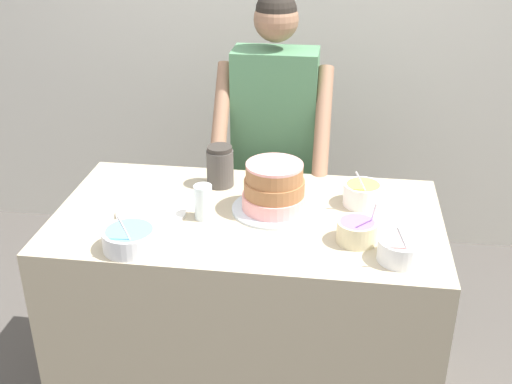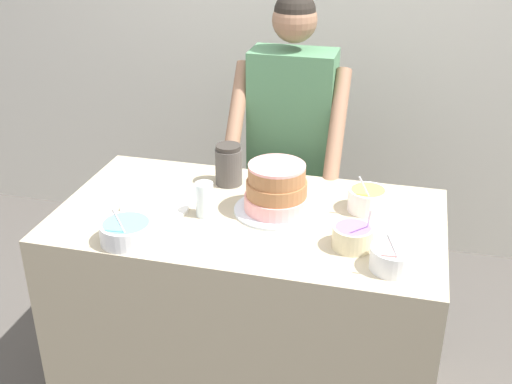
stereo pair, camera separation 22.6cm
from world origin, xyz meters
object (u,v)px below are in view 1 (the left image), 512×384
at_px(cake, 274,189).
at_px(ceramic_plate, 151,213).
at_px(person_baker, 274,133).
at_px(drinking_glass, 203,202).
at_px(frosting_bowl_yellow, 363,193).
at_px(stoneware_jar, 220,166).
at_px(frosting_bowl_purple, 357,231).
at_px(frosting_bowl_pink, 401,249).
at_px(frosting_bowl_blue, 130,238).

bearing_deg(cake, ceramic_plate, -167.86).
height_order(person_baker, drinking_glass, person_baker).
distance_m(person_baker, frosting_bowl_yellow, 0.65).
distance_m(ceramic_plate, stoneware_jar, 0.36).
distance_m(frosting_bowl_purple, frosting_bowl_pink, 0.17).
bearing_deg(drinking_glass, frosting_bowl_purple, -9.67).
bearing_deg(frosting_bowl_purple, ceramic_plate, 172.84).
distance_m(frosting_bowl_purple, frosting_bowl_blue, 0.76).
relative_size(frosting_bowl_pink, drinking_glass, 1.19).
height_order(person_baker, frosting_bowl_yellow, person_baker).
distance_m(drinking_glass, stoneware_jar, 0.28).
bearing_deg(ceramic_plate, frosting_bowl_purple, -7.16).
height_order(cake, frosting_bowl_pink, cake).
height_order(frosting_bowl_pink, drinking_glass, frosting_bowl_pink).
relative_size(person_baker, frosting_bowl_blue, 8.67).
relative_size(cake, ceramic_plate, 1.22).
height_order(frosting_bowl_purple, drinking_glass, frosting_bowl_purple).
xyz_separation_m(cake, ceramic_plate, (-0.44, -0.10, -0.08)).
bearing_deg(frosting_bowl_pink, person_baker, 119.75).
bearing_deg(person_baker, cake, -83.63).
bearing_deg(frosting_bowl_pink, frosting_bowl_blue, -176.71).
bearing_deg(stoneware_jar, person_baker, 68.19).
xyz_separation_m(frosting_bowl_purple, frosting_bowl_blue, (-0.74, -0.15, -0.00)).
bearing_deg(drinking_glass, frosting_bowl_yellow, 18.18).
height_order(cake, frosting_bowl_purple, cake).
height_order(person_baker, ceramic_plate, person_baker).
bearing_deg(frosting_bowl_pink, stoneware_jar, 145.31).
bearing_deg(person_baker, frosting_bowl_yellow, -52.75).
bearing_deg(frosting_bowl_blue, frosting_bowl_purple, 11.31).
bearing_deg(drinking_glass, frosting_bowl_pink, -15.54).
xyz_separation_m(person_baker, drinking_glass, (-0.18, -0.70, -0.00)).
xyz_separation_m(frosting_bowl_pink, stoneware_jar, (-0.68, 0.47, 0.04)).
xyz_separation_m(frosting_bowl_pink, frosting_bowl_blue, (-0.89, -0.05, -0.00)).
distance_m(cake, frosting_bowl_pink, 0.53).
relative_size(frosting_bowl_pink, stoneware_jar, 0.92).
height_order(person_baker, frosting_bowl_pink, person_baker).
height_order(frosting_bowl_purple, frosting_bowl_pink, frosting_bowl_purple).
relative_size(frosting_bowl_purple, frosting_bowl_yellow, 1.09).
height_order(frosting_bowl_purple, stoneware_jar, frosting_bowl_purple).
bearing_deg(ceramic_plate, drinking_glass, -0.04).
xyz_separation_m(frosting_bowl_yellow, ceramic_plate, (-0.77, -0.19, -0.04)).
bearing_deg(frosting_bowl_purple, frosting_bowl_pink, -34.86).
distance_m(frosting_bowl_yellow, drinking_glass, 0.60).
xyz_separation_m(person_baker, frosting_bowl_yellow, (0.39, -0.52, -0.02)).
bearing_deg(person_baker, drinking_glass, -104.19).
distance_m(cake, stoneware_jar, 0.30).
relative_size(person_baker, cake, 5.05).
height_order(drinking_glass, stoneware_jar, stoneware_jar).
distance_m(frosting_bowl_blue, drinking_glass, 0.31).
xyz_separation_m(person_baker, stoneware_jar, (-0.17, -0.42, 0.01)).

